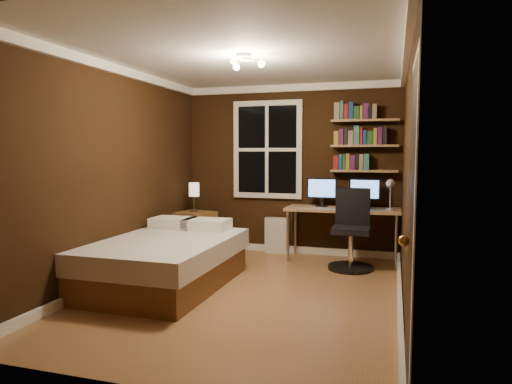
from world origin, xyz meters
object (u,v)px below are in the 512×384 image
(bed, at_px, (163,260))
(desk_lamp, at_px, (390,194))
(nightstand, at_px, (195,233))
(radiator, at_px, (277,235))
(bedside_lamp, at_px, (194,197))
(office_chair, at_px, (351,238))
(monitor_right, at_px, (365,193))
(desk, at_px, (343,212))
(monitor_left, at_px, (322,192))

(bed, distance_m, desk_lamp, 3.04)
(nightstand, relative_size, radiator, 1.18)
(nightstand, xyz_separation_m, bedside_lamp, (0.00, 0.00, 0.53))
(bedside_lamp, bearing_deg, office_chair, -4.92)
(monitor_right, bearing_deg, nightstand, -172.92)
(radiator, bearing_deg, monitor_right, -5.90)
(bed, height_order, monitor_right, monitor_right)
(desk_lamp, bearing_deg, bed, -145.53)
(desk_lamp, relative_size, office_chair, 0.42)
(desk, bearing_deg, office_chair, -69.08)
(bed, xyz_separation_m, desk, (1.81, 1.81, 0.39))
(monitor_left, relative_size, desk_lamp, 0.96)
(nightstand, height_order, radiator, nightstand)
(bed, distance_m, monitor_left, 2.50)
(monitor_right, xyz_separation_m, office_chair, (-0.13, -0.50, -0.54))
(nightstand, relative_size, bedside_lamp, 1.45)
(bed, distance_m, bedside_lamp, 1.71)
(nightstand, relative_size, desk_lamp, 1.43)
(radiator, height_order, monitor_right, monitor_right)
(bedside_lamp, xyz_separation_m, desk, (2.15, 0.22, -0.17))
(bed, relative_size, monitor_right, 4.68)
(nightstand, bearing_deg, monitor_right, 20.26)
(nightstand, relative_size, desk, 0.40)
(monitor_left, bearing_deg, bedside_lamp, -170.67)
(office_chair, bearing_deg, desk_lamp, 31.76)
(bedside_lamp, bearing_deg, bed, -78.10)
(nightstand, relative_size, monitor_left, 1.49)
(radiator, distance_m, desk_lamp, 1.80)
(monitor_left, bearing_deg, bed, -128.68)
(monitor_right, relative_size, desk_lamp, 0.96)
(bedside_lamp, relative_size, radiator, 0.82)
(bedside_lamp, bearing_deg, nightstand, 0.00)
(bedside_lamp, height_order, monitor_left, monitor_left)
(radiator, xyz_separation_m, desk_lamp, (1.62, -0.34, 0.69))
(bed, distance_m, desk, 2.59)
(desk_lamp, bearing_deg, radiator, 168.21)
(bedside_lamp, relative_size, desk_lamp, 0.99)
(bed, height_order, radiator, bed)
(nightstand, height_order, monitor_left, monitor_left)
(monitor_left, bearing_deg, radiator, 169.08)
(nightstand, height_order, monitor_right, monitor_right)
(monitor_left, xyz_separation_m, office_chair, (0.47, -0.50, -0.54))
(bed, bearing_deg, desk, 45.23)
(bed, bearing_deg, monitor_left, 51.67)
(bed, relative_size, office_chair, 1.90)
(radiator, bearing_deg, desk_lamp, -11.79)
(radiator, bearing_deg, monitor_left, -10.92)
(office_chair, bearing_deg, monitor_right, 75.33)
(bedside_lamp, height_order, office_chair, bedside_lamp)
(desk, xyz_separation_m, desk_lamp, (0.63, -0.13, 0.28))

